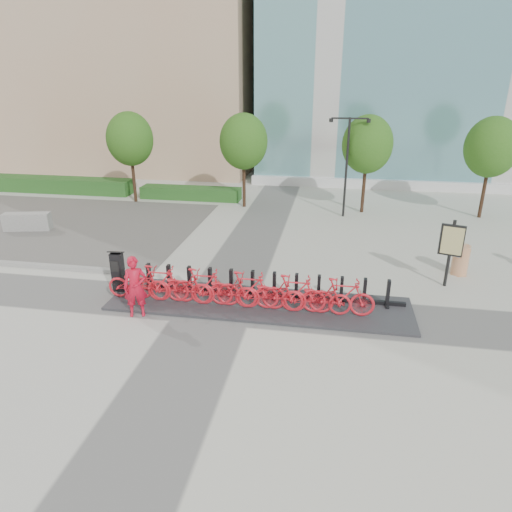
% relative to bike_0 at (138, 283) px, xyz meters
% --- Properties ---
extents(ground, '(120.00, 120.00, 0.00)m').
position_rel_bike_0_xyz_m(ground, '(2.60, 0.05, -0.61)').
color(ground, beige).
extents(gravel_patch, '(14.00, 14.00, 0.00)m').
position_rel_bike_0_xyz_m(gravel_patch, '(-7.40, 7.05, -0.61)').
color(gravel_patch, '#504A41').
rests_on(gravel_patch, ground).
extents(hedge_a, '(10.00, 1.40, 0.90)m').
position_rel_bike_0_xyz_m(hedge_a, '(-11.40, 13.55, -0.16)').
color(hedge_a, '#1A4819').
rests_on(hedge_a, ground).
extents(hedge_b, '(6.00, 1.20, 0.70)m').
position_rel_bike_0_xyz_m(hedge_b, '(-2.40, 13.25, -0.26)').
color(hedge_b, '#1A4819').
rests_on(hedge_b, ground).
extents(tree_0, '(2.60, 2.60, 5.10)m').
position_rel_bike_0_xyz_m(tree_0, '(-5.40, 12.05, 2.98)').
color(tree_0, '#442C1E').
rests_on(tree_0, ground).
extents(tree_1, '(2.60, 2.60, 5.10)m').
position_rel_bike_0_xyz_m(tree_1, '(1.10, 12.05, 2.98)').
color(tree_1, '#442C1E').
rests_on(tree_1, ground).
extents(tree_2, '(2.60, 2.60, 5.10)m').
position_rel_bike_0_xyz_m(tree_2, '(7.60, 12.05, 2.98)').
color(tree_2, '#442C1E').
rests_on(tree_2, ground).
extents(tree_3, '(2.60, 2.60, 5.10)m').
position_rel_bike_0_xyz_m(tree_3, '(13.60, 12.05, 2.98)').
color(tree_3, '#442C1E').
rests_on(tree_3, ground).
extents(streetlamp, '(2.00, 0.20, 5.00)m').
position_rel_bike_0_xyz_m(streetlamp, '(6.60, 11.05, 2.52)').
color(streetlamp, black).
rests_on(streetlamp, ground).
extents(dock_pad, '(9.60, 2.40, 0.08)m').
position_rel_bike_0_xyz_m(dock_pad, '(3.90, 0.35, -0.57)').
color(dock_pad, '#343438').
rests_on(dock_pad, ground).
extents(dock_rail_posts, '(8.02, 0.50, 0.85)m').
position_rel_bike_0_xyz_m(dock_rail_posts, '(3.96, 0.82, -0.11)').
color(dock_rail_posts, black).
rests_on(dock_rail_posts, dock_pad).
extents(bike_0, '(2.03, 0.71, 1.07)m').
position_rel_bike_0_xyz_m(bike_0, '(0.00, 0.00, 0.00)').
color(bike_0, red).
rests_on(bike_0, dock_pad).
extents(bike_1, '(1.97, 0.56, 1.18)m').
position_rel_bike_0_xyz_m(bike_1, '(0.72, 0.00, 0.06)').
color(bike_1, red).
rests_on(bike_1, dock_pad).
extents(bike_2, '(2.03, 0.71, 1.07)m').
position_rel_bike_0_xyz_m(bike_2, '(1.44, 0.00, 0.00)').
color(bike_2, red).
rests_on(bike_2, dock_pad).
extents(bike_3, '(1.97, 0.56, 1.18)m').
position_rel_bike_0_xyz_m(bike_3, '(2.16, 0.00, 0.06)').
color(bike_3, red).
rests_on(bike_3, dock_pad).
extents(bike_4, '(2.03, 0.71, 1.07)m').
position_rel_bike_0_xyz_m(bike_4, '(2.88, 0.00, 0.00)').
color(bike_4, red).
rests_on(bike_4, dock_pad).
extents(bike_5, '(1.97, 0.56, 1.18)m').
position_rel_bike_0_xyz_m(bike_5, '(3.60, 0.00, 0.06)').
color(bike_5, red).
rests_on(bike_5, dock_pad).
extents(bike_6, '(2.03, 0.71, 1.07)m').
position_rel_bike_0_xyz_m(bike_6, '(4.32, 0.00, 0.00)').
color(bike_6, red).
rests_on(bike_6, dock_pad).
extents(bike_7, '(1.97, 0.56, 1.18)m').
position_rel_bike_0_xyz_m(bike_7, '(5.04, 0.00, 0.06)').
color(bike_7, red).
rests_on(bike_7, dock_pad).
extents(bike_8, '(2.03, 0.71, 1.07)m').
position_rel_bike_0_xyz_m(bike_8, '(5.76, 0.00, 0.00)').
color(bike_8, red).
rests_on(bike_8, dock_pad).
extents(bike_9, '(1.97, 0.56, 1.18)m').
position_rel_bike_0_xyz_m(bike_9, '(6.48, 0.00, 0.06)').
color(bike_9, red).
rests_on(bike_9, dock_pad).
extents(kiosk, '(0.48, 0.41, 1.46)m').
position_rel_bike_0_xyz_m(kiosk, '(-0.90, 0.48, 0.16)').
color(kiosk, black).
rests_on(kiosk, dock_pad).
extents(worker_red, '(0.81, 0.66, 1.91)m').
position_rel_bike_0_xyz_m(worker_red, '(0.36, -0.95, 0.34)').
color(worker_red, red).
rests_on(worker_red, ground).
extents(construction_barrel, '(0.61, 0.61, 1.12)m').
position_rel_bike_0_xyz_m(construction_barrel, '(10.78, 4.05, -0.06)').
color(construction_barrel, '#D55903').
rests_on(construction_barrel, ground).
extents(jersey_barrier, '(2.21, 1.06, 0.83)m').
position_rel_bike_0_xyz_m(jersey_barrier, '(-8.24, 6.09, -0.20)').
color(jersey_barrier, '#A0A0A0').
rests_on(jersey_barrier, ground).
extents(map_sign, '(0.78, 0.35, 2.39)m').
position_rel_bike_0_xyz_m(map_sign, '(10.07, 2.89, 0.97)').
color(map_sign, black).
rests_on(map_sign, ground).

